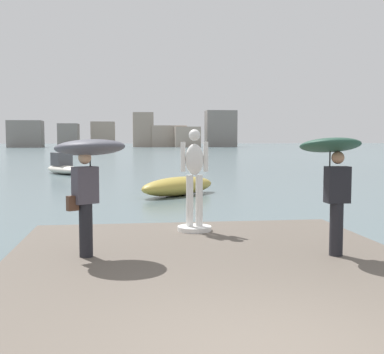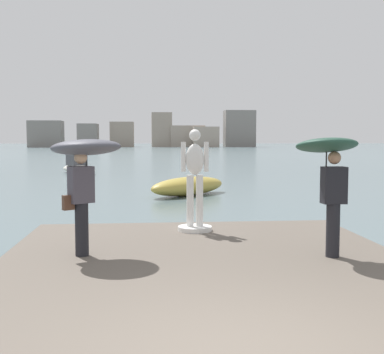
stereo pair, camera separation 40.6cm
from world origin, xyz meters
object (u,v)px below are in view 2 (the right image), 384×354
Objects in this scene: statue_white_figure at (195,186)px; boat_leftward at (78,167)px; onlooker_left at (85,160)px; onlooker_right at (329,165)px; boat_rightward at (188,186)px.

boat_leftward is (-5.59, 23.61, -0.88)m from statue_white_figure.
onlooker_left is 4.00m from onlooker_right.
onlooker_right is (3.96, -0.50, -0.07)m from onlooker_left.
boat_leftward is 14.94m from boat_rightward.
onlooker_right is at bearing -7.19° from onlooker_left.
onlooker_left is 25.90m from boat_leftward.
boat_leftward is (-3.57, 25.61, -1.51)m from onlooker_left.
onlooker_left reaches higher than boat_leftward.
boat_rightward is at bearing 85.99° from statue_white_figure.
statue_white_figure is 1.09× the size of onlooker_left.
statue_white_figure reaches higher than onlooker_left.
onlooker_left reaches higher than boat_rightward.
boat_leftward is 1.11× the size of boat_rightward.
statue_white_figure is 0.55× the size of boat_rightward.
statue_white_figure is 0.50× the size of boat_leftward.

